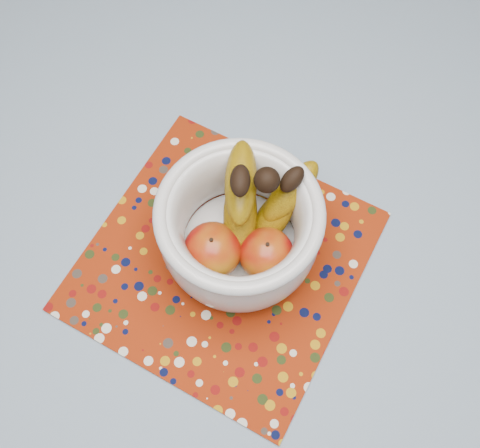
# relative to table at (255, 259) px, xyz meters

# --- Properties ---
(table) EXTENTS (1.20, 1.20, 0.75)m
(table) POSITION_rel_table_xyz_m (0.00, 0.00, 0.00)
(table) COLOR brown
(table) RESTS_ON ground
(tablecloth) EXTENTS (1.32, 1.32, 0.01)m
(tablecloth) POSITION_rel_table_xyz_m (0.00, 0.00, 0.08)
(tablecloth) COLOR slate
(tablecloth) RESTS_ON table
(placemat) EXTENTS (0.46, 0.46, 0.00)m
(placemat) POSITION_rel_table_xyz_m (-0.04, -0.04, 0.09)
(placemat) COLOR maroon
(placemat) RESTS_ON tablecloth
(fruit_bowl) EXTENTS (0.24, 0.22, 0.18)m
(fruit_bowl) POSITION_rel_table_xyz_m (-0.01, -0.02, 0.17)
(fruit_bowl) COLOR silver
(fruit_bowl) RESTS_ON placemat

